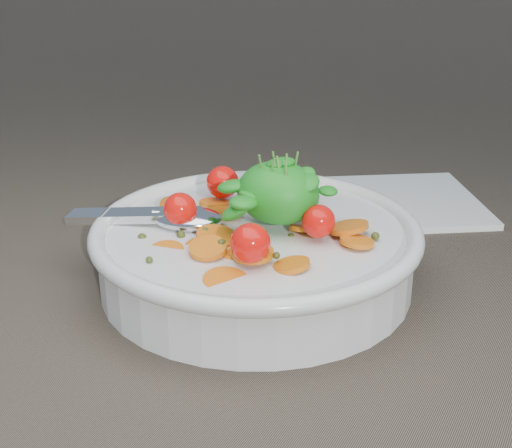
% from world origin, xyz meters
% --- Properties ---
extents(ground, '(6.00, 6.00, 0.00)m').
position_xyz_m(ground, '(0.00, 0.00, 0.00)').
color(ground, brown).
rests_on(ground, ground).
extents(bowl, '(0.29, 0.27, 0.12)m').
position_xyz_m(bowl, '(-0.01, 0.02, 0.03)').
color(bowl, silver).
rests_on(bowl, ground).
extents(napkin, '(0.24, 0.23, 0.01)m').
position_xyz_m(napkin, '(0.04, 0.25, 0.00)').
color(napkin, silver).
rests_on(napkin, ground).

